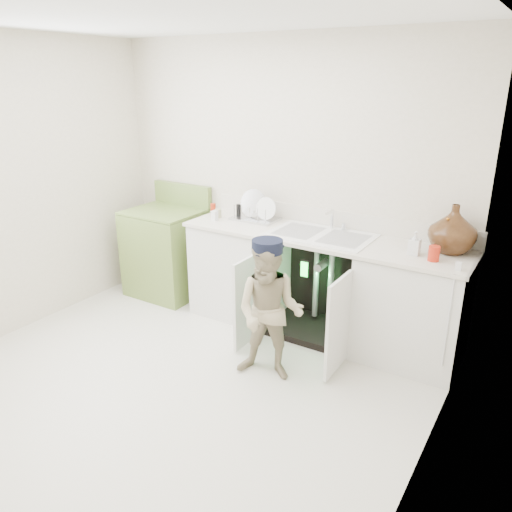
# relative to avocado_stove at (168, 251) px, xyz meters

# --- Properties ---
(ground) EXTENTS (3.50, 3.50, 0.00)m
(ground) POSITION_rel_avocado_stove_xyz_m (1.15, -1.18, -0.46)
(ground) COLOR beige
(ground) RESTS_ON ground
(room_shell) EXTENTS (6.00, 5.50, 1.26)m
(room_shell) POSITION_rel_avocado_stove_xyz_m (1.15, -1.18, 0.79)
(room_shell) COLOR beige
(room_shell) RESTS_ON ground
(counter_run) EXTENTS (2.44, 1.02, 1.26)m
(counter_run) POSITION_rel_avocado_stove_xyz_m (1.74, 0.03, 0.03)
(counter_run) COLOR silver
(counter_run) RESTS_ON ground
(avocado_stove) EXTENTS (0.71, 0.65, 1.10)m
(avocado_stove) POSITION_rel_avocado_stove_xyz_m (0.00, 0.00, 0.00)
(avocado_stove) COLOR olive
(avocado_stove) RESTS_ON ground
(repair_worker) EXTENTS (0.60, 0.73, 1.07)m
(repair_worker) POSITION_rel_avocado_stove_xyz_m (1.69, -0.79, 0.08)
(repair_worker) COLOR tan
(repair_worker) RESTS_ON ground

